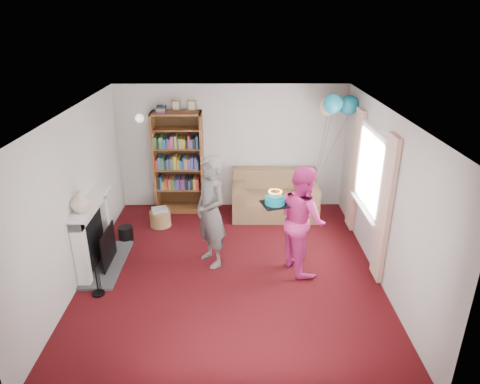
{
  "coord_description": "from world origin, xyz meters",
  "views": [
    {
      "loc": [
        0.09,
        -5.68,
        3.76
      ],
      "look_at": [
        0.15,
        0.6,
        1.09
      ],
      "focal_mm": 32.0,
      "sensor_mm": 36.0,
      "label": 1
    }
  ],
  "objects_px": {
    "person_magenta": "(302,219)",
    "birthday_cake": "(275,201)",
    "sofa": "(275,198)",
    "person_striped": "(211,212)",
    "bookcase": "(179,163)"
  },
  "relations": [
    {
      "from": "sofa",
      "to": "birthday_cake",
      "type": "xyz_separation_m",
      "value": [
        -0.19,
        -2.0,
        0.85
      ]
    },
    {
      "from": "bookcase",
      "to": "sofa",
      "type": "distance_m",
      "value": 2.01
    },
    {
      "from": "person_magenta",
      "to": "sofa",
      "type": "bearing_deg",
      "value": -12.98
    },
    {
      "from": "person_magenta",
      "to": "birthday_cake",
      "type": "relative_size",
      "value": 4.69
    },
    {
      "from": "sofa",
      "to": "birthday_cake",
      "type": "relative_size",
      "value": 4.57
    },
    {
      "from": "sofa",
      "to": "birthday_cake",
      "type": "height_order",
      "value": "birthday_cake"
    },
    {
      "from": "bookcase",
      "to": "person_striped",
      "type": "distance_m",
      "value": 2.16
    },
    {
      "from": "person_striped",
      "to": "bookcase",
      "type": "bearing_deg",
      "value": 166.36
    },
    {
      "from": "sofa",
      "to": "person_striped",
      "type": "bearing_deg",
      "value": -121.52
    },
    {
      "from": "person_striped",
      "to": "sofa",
      "type": "bearing_deg",
      "value": 113.78
    },
    {
      "from": "sofa",
      "to": "person_magenta",
      "type": "distance_m",
      "value": 2.04
    },
    {
      "from": "person_magenta",
      "to": "birthday_cake",
      "type": "height_order",
      "value": "person_magenta"
    },
    {
      "from": "sofa",
      "to": "person_magenta",
      "type": "height_order",
      "value": "person_magenta"
    },
    {
      "from": "bookcase",
      "to": "person_magenta",
      "type": "xyz_separation_m",
      "value": [
        2.13,
        -2.19,
        -0.14
      ]
    },
    {
      "from": "bookcase",
      "to": "person_striped",
      "type": "bearing_deg",
      "value": -70.05
    }
  ]
}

